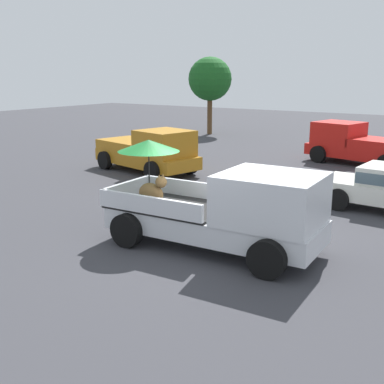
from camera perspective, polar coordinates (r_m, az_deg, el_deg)
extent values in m
plane|color=#38383D|center=(11.38, 2.46, -6.54)|extent=(80.00, 80.00, 0.00)
cylinder|color=black|center=(11.46, 12.59, -4.61)|extent=(0.81, 0.32, 0.80)
cylinder|color=black|center=(9.72, 8.87, -7.84)|extent=(0.81, 0.32, 0.80)
cylinder|color=black|center=(12.91, -2.29, -2.17)|extent=(0.81, 0.32, 0.80)
cylinder|color=black|center=(11.39, -7.70, -4.50)|extent=(0.81, 0.32, 0.80)
cube|color=silver|center=(11.19, 2.49, -3.80)|extent=(5.08, 2.02, 0.50)
cube|color=silver|center=(10.41, 9.32, -0.82)|extent=(2.18, 1.95, 1.08)
cube|color=#4C606B|center=(10.05, 14.66, -0.44)|extent=(0.14, 1.72, 0.64)
cube|color=black|center=(11.68, -2.47, -1.61)|extent=(2.88, 1.96, 0.06)
cube|color=silver|center=(12.37, -0.14, 0.39)|extent=(2.80, 0.23, 0.40)
cube|color=silver|center=(10.89, -5.14, -1.55)|extent=(2.80, 0.23, 0.40)
cube|color=silver|center=(12.39, -7.71, 0.29)|extent=(0.18, 1.84, 0.40)
ellipsoid|color=olive|center=(11.67, -4.86, -0.18)|extent=(0.69, 0.35, 0.52)
sphere|color=olive|center=(11.43, -3.67, 1.19)|extent=(0.29, 0.29, 0.28)
cone|color=olive|center=(11.47, -3.46, 1.94)|extent=(0.09, 0.09, 0.12)
cone|color=olive|center=(11.34, -3.91, 1.80)|extent=(0.09, 0.09, 0.12)
cylinder|color=black|center=(11.80, -5.07, 1.90)|extent=(0.03, 0.03, 1.30)
cone|color=#19722D|center=(11.67, -5.15, 5.49)|extent=(1.56, 1.56, 0.28)
cylinder|color=black|center=(22.67, 14.68, 4.35)|extent=(0.80, 0.43, 0.76)
cylinder|color=black|center=(24.28, 17.11, 4.80)|extent=(0.80, 0.43, 0.76)
cube|color=red|center=(22.68, 19.42, 4.45)|extent=(5.09, 2.87, 0.50)
cube|color=red|center=(23.15, 16.94, 6.69)|extent=(2.27, 2.19, 1.00)
cylinder|color=black|center=(19.38, -0.30, 3.24)|extent=(0.80, 0.43, 0.76)
cylinder|color=black|center=(18.16, -4.70, 2.46)|extent=(0.80, 0.43, 0.76)
cylinder|color=black|center=(21.80, -6.07, 4.36)|extent=(0.80, 0.43, 0.76)
cylinder|color=black|center=(20.72, -10.25, 3.71)|extent=(0.80, 0.43, 0.76)
cube|color=#B27219|center=(19.94, -5.45, 3.98)|extent=(5.09, 2.86, 0.50)
cube|color=#B27219|center=(18.90, -3.26, 5.77)|extent=(2.26, 2.19, 1.00)
cube|color=#B27219|center=(20.66, -7.20, 5.54)|extent=(3.04, 2.37, 0.40)
cylinder|color=black|center=(14.89, 16.89, -0.86)|extent=(0.67, 0.26, 0.66)
cylinder|color=black|center=(16.51, 19.07, 0.39)|extent=(0.67, 0.26, 0.66)
cylinder|color=brown|center=(32.16, 2.10, 9.15)|extent=(0.32, 0.32, 2.60)
sphere|color=#19561E|center=(32.05, 2.14, 13.22)|extent=(2.80, 2.80, 2.80)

